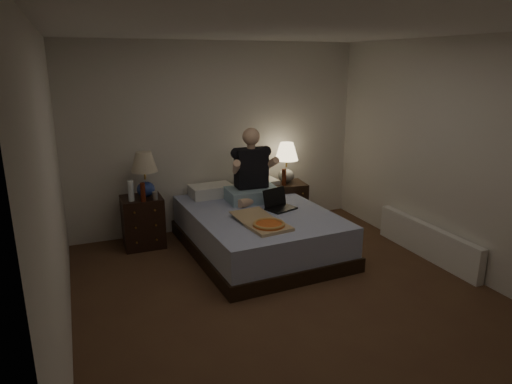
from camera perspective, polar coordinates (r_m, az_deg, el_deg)
name	(u,v)px	position (r m, az deg, el deg)	size (l,w,h in m)	color
floor	(291,299)	(4.61, 4.34, -13.15)	(4.00, 4.50, 0.00)	brown
ceiling	(297,29)	(4.03, 5.13, 19.65)	(4.00, 4.50, 0.00)	white
wall_back	(218,138)	(6.19, -4.75, 6.77)	(4.00, 2.50, 0.00)	silver
wall_front	(511,283)	(2.47, 29.23, -9.87)	(4.00, 2.50, 0.00)	silver
wall_left	(54,199)	(3.72, -23.98, -0.85)	(4.50, 2.50, 0.00)	silver
wall_right	(462,158)	(5.34, 24.31, 3.90)	(4.50, 2.50, 0.00)	silver
bed	(258,230)	(5.57, 0.28, -4.82)	(1.54, 2.06, 0.51)	#5262A4
nightstand_left	(143,222)	(5.86, -13.95, -3.62)	(0.49, 0.44, 0.63)	black
nightstand_right	(287,204)	(6.45, 3.96, -1.46)	(0.47, 0.42, 0.61)	black
lamp_left	(145,175)	(5.71, -13.73, 2.13)	(0.32, 0.32, 0.56)	navy
lamp_right	(286,163)	(6.33, 3.82, 3.68)	(0.32, 0.32, 0.56)	gray
water_bottle	(131,191)	(5.62, -15.37, 0.14)	(0.07, 0.07, 0.25)	white
soda_can	(155,196)	(5.62, -12.51, -0.46)	(0.07, 0.07, 0.10)	#A3A39F
beer_bottle_left	(143,192)	(5.56, -13.95, -0.03)	(0.06, 0.06, 0.23)	#511A0B
beer_bottle_right	(284,177)	(6.21, 3.52, 1.88)	(0.06, 0.06, 0.23)	#521D0B
person	(253,165)	(5.76, -0.44, 3.38)	(0.66, 0.52, 0.93)	black
laptop	(281,200)	(5.50, 3.19, -1.00)	(0.34, 0.28, 0.24)	black
pizza_box	(269,225)	(4.89, 1.62, -4.16)	(0.40, 0.76, 0.08)	tan
radiator	(427,241)	(5.77, 20.57, -5.76)	(0.10, 1.60, 0.40)	white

